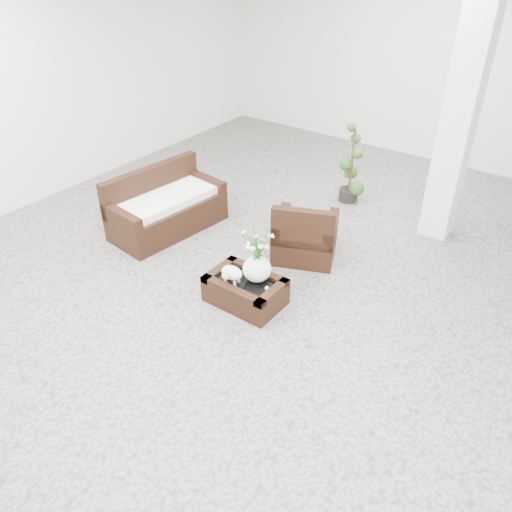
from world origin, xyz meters
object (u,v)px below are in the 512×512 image
Objects in this scene: coffee_table at (245,291)px; armchair at (306,228)px; loveseat at (167,202)px; topiary at (352,164)px.

armchair reaches higher than coffee_table.
loveseat is at bearing -6.59° from armchair.
coffee_table is 0.70× the size of topiary.
loveseat is 3.01m from topiary.
topiary is (-0.30, 1.86, 0.21)m from armchair.
topiary is at bearing 94.97° from coffee_table.
topiary reaches higher than armchair.
coffee_table is at bearing 66.13° from armchair.
topiary reaches higher than loveseat.
topiary reaches higher than coffee_table.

